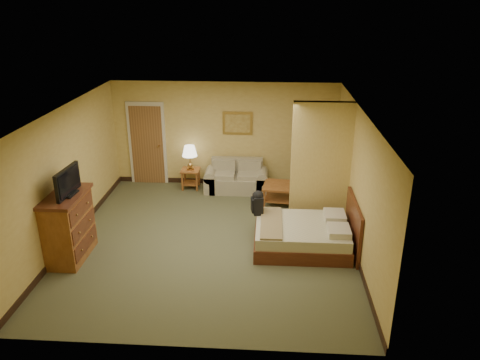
# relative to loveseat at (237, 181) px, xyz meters

# --- Properties ---
(floor) EXTENTS (6.00, 6.00, 0.00)m
(floor) POSITION_rel_loveseat_xyz_m (-0.32, -2.57, -0.25)
(floor) COLOR #515436
(floor) RESTS_ON ground
(ceiling) EXTENTS (6.00, 6.00, 0.00)m
(ceiling) POSITION_rel_loveseat_xyz_m (-0.32, -2.57, 2.35)
(ceiling) COLOR white
(ceiling) RESTS_ON back_wall
(back_wall) EXTENTS (5.50, 0.02, 2.60)m
(back_wall) POSITION_rel_loveseat_xyz_m (-0.32, 0.43, 1.05)
(back_wall) COLOR tan
(back_wall) RESTS_ON floor
(left_wall) EXTENTS (0.02, 6.00, 2.60)m
(left_wall) POSITION_rel_loveseat_xyz_m (-3.07, -2.57, 1.05)
(left_wall) COLOR tan
(left_wall) RESTS_ON floor
(right_wall) EXTENTS (0.02, 6.00, 2.60)m
(right_wall) POSITION_rel_loveseat_xyz_m (2.43, -2.57, 1.05)
(right_wall) COLOR tan
(right_wall) RESTS_ON floor
(partition) EXTENTS (1.20, 0.15, 2.60)m
(partition) POSITION_rel_loveseat_xyz_m (1.83, -1.64, 1.05)
(partition) COLOR tan
(partition) RESTS_ON floor
(door) EXTENTS (0.94, 0.16, 2.10)m
(door) POSITION_rel_loveseat_xyz_m (-2.27, 0.40, 0.78)
(door) COLOR beige
(door) RESTS_ON floor
(baseboard) EXTENTS (5.50, 0.02, 0.12)m
(baseboard) POSITION_rel_loveseat_xyz_m (-0.32, 0.42, -0.19)
(baseboard) COLOR black
(baseboard) RESTS_ON floor
(loveseat) EXTENTS (1.54, 0.72, 0.78)m
(loveseat) POSITION_rel_loveseat_xyz_m (0.00, 0.00, 0.00)
(loveseat) COLOR tan
(loveseat) RESTS_ON floor
(side_table) EXTENTS (0.45, 0.45, 0.49)m
(side_table) POSITION_rel_loveseat_xyz_m (-1.15, 0.08, 0.07)
(side_table) COLOR brown
(side_table) RESTS_ON floor
(table_lamp) EXTENTS (0.37, 0.37, 0.61)m
(table_lamp) POSITION_rel_loveseat_xyz_m (-1.15, 0.08, 0.70)
(table_lamp) COLOR #A5793C
(table_lamp) RESTS_ON side_table
(coffee_table) EXTENTS (0.81, 0.81, 0.47)m
(coffee_table) POSITION_rel_loveseat_xyz_m (1.04, -0.73, 0.08)
(coffee_table) COLOR brown
(coffee_table) RESTS_ON floor
(wall_picture) EXTENTS (0.73, 0.04, 0.57)m
(wall_picture) POSITION_rel_loveseat_xyz_m (0.00, 0.41, 1.35)
(wall_picture) COLOR #B78E3F
(wall_picture) RESTS_ON back_wall
(dresser) EXTENTS (0.62, 1.17, 1.25)m
(dresser) POSITION_rel_loveseat_xyz_m (-2.79, -3.34, 0.38)
(dresser) COLOR brown
(dresser) RESTS_ON floor
(tv) EXTENTS (0.22, 0.81, 0.50)m
(tv) POSITION_rel_loveseat_xyz_m (-2.69, -3.34, 1.23)
(tv) COLOR black
(tv) RESTS_ON dresser
(bed) EXTENTS (1.88, 1.51, 0.97)m
(bed) POSITION_rel_loveseat_xyz_m (1.51, -2.70, 0.01)
(bed) COLOR #4D2112
(bed) RESTS_ON floor
(backpack) EXTENTS (0.23, 0.30, 0.48)m
(backpack) POSITION_rel_loveseat_xyz_m (0.59, -2.25, 0.48)
(backpack) COLOR black
(backpack) RESTS_ON bed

